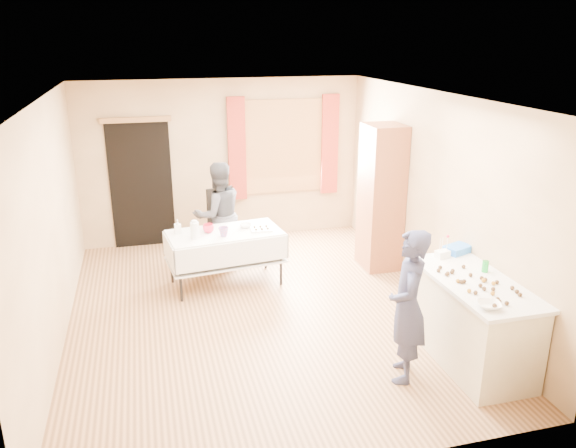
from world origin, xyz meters
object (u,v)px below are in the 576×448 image
object	(u,v)px
counter	(471,321)
girl	(408,306)
party_table	(226,253)
woman	(219,215)
chair	(225,236)
cabinet	(381,198)

from	to	relation	value
counter	girl	world-z (taller)	girl
party_table	woman	world-z (taller)	woman
party_table	chair	bearing A→B (deg)	74.65
party_table	girl	size ratio (longest dim) A/B	1.04
counter	chair	xyz separation A→B (m)	(-2.00, 3.58, -0.14)
cabinet	counter	xyz separation A→B (m)	(-0.10, -2.59, -0.59)
cabinet	woman	size ratio (longest dim) A/B	1.34
cabinet	girl	distance (m)	2.85
cabinet	chair	distance (m)	2.44
girl	cabinet	bearing A→B (deg)	-174.99
cabinet	girl	world-z (taller)	cabinet
counter	woman	xyz separation A→B (m)	(-2.14, 3.20, 0.32)
party_table	girl	xyz separation A→B (m)	(1.37, -2.62, 0.33)
cabinet	party_table	xyz separation A→B (m)	(-2.26, -0.07, -0.59)
counter	girl	size ratio (longest dim) A/B	1.00
cabinet	party_table	distance (m)	2.34
girl	woman	world-z (taller)	woman
party_table	chair	world-z (taller)	chair
party_table	girl	bearing A→B (deg)	-69.40
cabinet	woman	world-z (taller)	cabinet
cabinet	party_table	bearing A→B (deg)	-178.18
counter	girl	bearing A→B (deg)	-172.59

